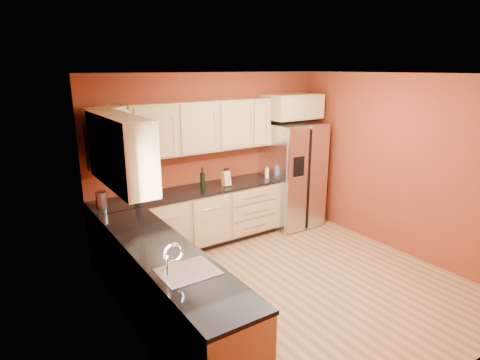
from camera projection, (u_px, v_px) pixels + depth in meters
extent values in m
plane|color=brown|center=(293.00, 285.00, 5.10)|extent=(4.00, 4.00, 0.00)
plane|color=white|center=(301.00, 74.00, 4.40)|extent=(4.00, 4.00, 0.00)
cube|color=maroon|center=(212.00, 157.00, 6.35)|extent=(4.00, 0.04, 2.60)
cube|color=maroon|center=(466.00, 248.00, 3.15)|extent=(4.00, 0.04, 2.60)
cube|color=maroon|center=(132.00, 222.00, 3.68)|extent=(0.04, 4.00, 2.60)
cube|color=maroon|center=(401.00, 165.00, 5.82)|extent=(0.04, 4.00, 2.60)
cube|color=#A98152|center=(192.00, 220.00, 6.05)|extent=(2.90, 0.60, 0.88)
cube|color=#A98152|center=(167.00, 295.00, 4.08)|extent=(0.60, 2.80, 0.88)
cube|color=black|center=(191.00, 192.00, 5.92)|extent=(2.90, 0.62, 0.04)
cube|color=black|center=(165.00, 253.00, 3.96)|extent=(0.62, 2.80, 0.04)
cube|color=#A98152|center=(203.00, 126.00, 5.94)|extent=(2.30, 0.33, 0.75)
cube|color=#A98152|center=(120.00, 151.00, 4.21)|extent=(0.33, 1.35, 0.75)
cube|color=#A98152|center=(110.00, 137.00, 5.06)|extent=(0.67, 0.67, 0.75)
cube|color=#A98152|center=(291.00, 106.00, 6.63)|extent=(0.92, 0.60, 0.40)
cube|color=#A6A6AB|center=(292.00, 175.00, 6.88)|extent=(0.90, 0.75, 1.78)
cube|color=white|center=(153.00, 212.00, 3.23)|extent=(0.03, 0.90, 1.00)
cylinder|color=#A6A6AB|center=(100.00, 199.00, 5.22)|extent=(0.15, 0.15, 0.19)
cylinder|color=#A6A6AB|center=(102.00, 200.00, 5.16)|extent=(0.14, 0.14, 0.21)
cube|color=tan|center=(226.00, 178.00, 6.12)|extent=(0.12, 0.11, 0.23)
cylinder|color=silver|center=(267.00, 172.00, 6.55)|extent=(0.09, 0.09, 0.20)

